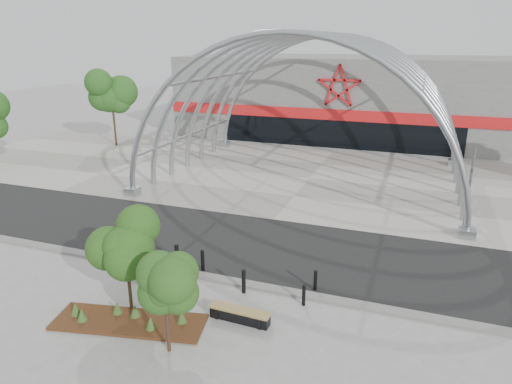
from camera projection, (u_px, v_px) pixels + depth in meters
The scene contains 18 objects.
ground at pixel (224, 278), 19.38m from camera, with size 140.00×140.00×0.00m, color gray.
road at pixel (253, 245), 22.50m from camera, with size 140.00×7.00×0.02m, color black.
forecourt at pixel (310, 178), 33.20m from camera, with size 60.00×17.00×0.04m, color gray.
kerb at pixel (222, 279), 19.14m from camera, with size 60.00×0.50×0.12m, color slate.
arena_building at pixel (351, 96), 47.95m from camera, with size 34.00×15.24×8.00m.
vault_canopy at pixel (310, 178), 33.20m from camera, with size 20.80×15.80×20.36m.
planting_bed at pixel (128, 319), 16.28m from camera, with size 5.63×2.70×0.57m.
signal_pole at pixel (469, 191), 23.00m from camera, with size 0.25×0.64×4.53m.
street_tree_0 at pixel (125, 240), 16.19m from camera, with size 1.76×1.76×4.01m.
street_tree_1 at pixel (164, 282), 14.06m from camera, with size 1.49×1.49×3.51m.
bench_0 at pixel (154, 276), 19.04m from camera, with size 2.33×1.02×0.48m.
bench_1 at pixel (240, 315), 16.36m from camera, with size 2.29×0.59×0.48m.
bollard_0 at pixel (177, 256), 20.09m from camera, with size 0.18×0.18×1.13m, color black.
bollard_1 at pixel (203, 261), 19.85m from camera, with size 0.15×0.15×0.96m, color black.
bollard_2 at pixel (244, 281), 18.11m from camera, with size 0.16×0.16×1.03m, color black.
bollard_3 at pixel (315, 281), 18.30m from camera, with size 0.14×0.14×0.87m, color black.
bollard_4 at pixel (304, 295), 17.28m from camera, with size 0.14×0.14×0.85m, color black.
bg_tree_0 at pixel (112, 96), 42.19m from camera, with size 3.00×3.00×6.45m.
Camera 1 is at (7.12, -15.73, 9.63)m, focal length 32.00 mm.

